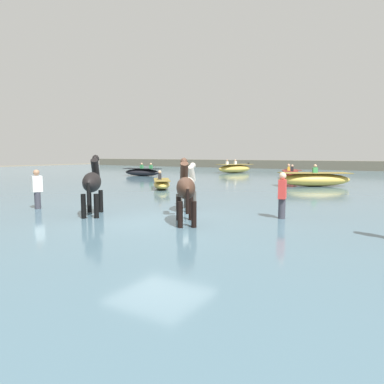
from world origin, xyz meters
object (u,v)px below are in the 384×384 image
object	(u,v)px
boat_far_offshore	(314,179)
boat_mid_channel	(162,184)
horse_trailing_dark_bay	(186,190)
boat_near_port	(293,173)
boat_distant_west	(235,168)
person_wading_close	(37,192)
person_spectator_far	(282,199)
horse_lead_pinto	(187,186)
boat_mid_outer	(142,172)
horse_flank_black	(92,184)
boat_near_starboard	(290,175)

from	to	relation	value
boat_far_offshore	boat_mid_channel	xyz separation A→B (m)	(-6.59, -5.84, -0.14)
horse_trailing_dark_bay	boat_near_port	bearing A→B (deg)	98.65
boat_distant_west	person_wading_close	xyz separation A→B (m)	(4.09, -24.66, 0.13)
person_wading_close	person_spectator_far	world-z (taller)	same
boat_near_port	boat_mid_channel	xyz separation A→B (m)	(-2.71, -15.34, 0.00)
boat_near_port	person_spectator_far	distance (m)	21.20
boat_distant_west	boat_mid_channel	world-z (taller)	boat_distant_west
boat_mid_channel	person_wading_close	bearing A→B (deg)	-85.88
boat_far_offshore	horse_trailing_dark_bay	bearing A→B (deg)	-92.04
horse_trailing_dark_bay	person_spectator_far	size ratio (longest dim) A/B	1.25
boat_distant_west	boat_near_port	bearing A→B (deg)	-14.40
horse_lead_pinto	boat_far_offshore	size ratio (longest dim) A/B	0.44
boat_mid_channel	person_spectator_far	size ratio (longest dim) A/B	1.55
horse_lead_pinto	person_spectator_far	size ratio (longest dim) A/B	1.14
boat_mid_outer	person_wading_close	size ratio (longest dim) A/B	2.15
horse_lead_pinto	horse_trailing_dark_bay	bearing A→B (deg)	-58.36
boat_mid_outer	boat_mid_channel	size ratio (longest dim) A/B	1.38
horse_flank_black	boat_near_starboard	world-z (taller)	horse_flank_black
horse_flank_black	boat_distant_west	xyz separation A→B (m)	(-6.57, 24.48, -0.52)
boat_near_port	person_wading_close	distance (m)	23.16
horse_lead_pinto	boat_distant_west	xyz separation A→B (m)	(-8.47, 22.14, -0.36)
boat_mid_channel	person_spectator_far	distance (m)	9.61
horse_trailing_dark_bay	boat_mid_channel	world-z (taller)	horse_trailing_dark_bay
boat_mid_channel	boat_mid_outer	bearing A→B (deg)	134.96
boat_near_starboard	boat_mid_outer	bearing A→B (deg)	-167.05
boat_near_starboard	person_spectator_far	world-z (taller)	person_spectator_far
boat_distant_west	boat_far_offshore	world-z (taller)	boat_distant_west
boat_far_offshore	person_spectator_far	world-z (taller)	person_spectator_far
boat_near_port	boat_mid_channel	distance (m)	15.58
horse_flank_black	boat_near_port	distance (m)	22.89
horse_trailing_dark_bay	boat_far_offshore	world-z (taller)	horse_trailing_dark_bay
boat_near_starboard	boat_mid_channel	xyz separation A→B (m)	(-3.72, -10.91, -0.07)
boat_near_starboard	horse_trailing_dark_bay	bearing A→B (deg)	-82.39
horse_flank_black	boat_far_offshore	bearing A→B (deg)	75.08
boat_far_offshore	person_wading_close	distance (m)	14.84
horse_lead_pinto	boat_near_starboard	size ratio (longest dim) A/B	0.56
boat_distant_west	person_wading_close	world-z (taller)	boat_distant_west
boat_distant_west	boat_mid_channel	xyz separation A→B (m)	(3.54, -16.95, -0.17)
horse_flank_black	boat_near_port	xyz separation A→B (m)	(-0.32, 22.88, -0.69)
horse_trailing_dark_bay	boat_far_offshore	bearing A→B (deg)	87.96
horse_trailing_dark_bay	boat_distant_west	world-z (taller)	horse_trailing_dark_bay
horse_trailing_dark_bay	boat_mid_outer	size ratio (longest dim) A/B	0.58
boat_near_starboard	boat_mid_channel	size ratio (longest dim) A/B	1.31
horse_trailing_dark_bay	boat_far_offshore	xyz separation A→B (m)	(0.46, 12.99, -0.51)
boat_near_port	boat_far_offshore	bearing A→B (deg)	-67.77
horse_lead_pinto	horse_flank_black	size ratio (longest dim) A/B	0.87
boat_near_port	person_wading_close	size ratio (longest dim) A/B	1.56
boat_far_offshore	boat_near_port	bearing A→B (deg)	112.23
horse_flank_black	person_wading_close	xyz separation A→B (m)	(-2.48, -0.18, -0.39)
boat_distant_west	person_spectator_far	xyz separation A→B (m)	(11.65, -22.10, 0.13)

